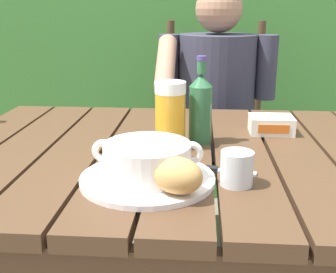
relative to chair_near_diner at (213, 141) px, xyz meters
The scene contains 11 objects.
dining_table 0.92m from the chair_near_diner, 96.66° to the right, with size 1.28×0.91×0.76m.
chair_near_diner is the anchor object (origin of this frame).
person_eating 0.29m from the chair_near_diner, 90.83° to the right, with size 0.48×0.47×1.21m.
serving_plate 1.16m from the chair_near_diner, 99.00° to the right, with size 0.29×0.29×0.01m.
soup_bowl 1.17m from the chair_near_diner, 99.00° to the right, with size 0.23×0.18×0.08m.
bread_roll 1.24m from the chair_near_diner, 95.23° to the right, with size 0.13×0.12×0.07m.
beer_glass 0.96m from the chair_near_diner, 99.35° to the right, with size 0.08×0.08×0.17m.
beer_bottle 0.91m from the chair_near_diner, 94.59° to the right, with size 0.06×0.06×0.23m.
water_glass_small 1.16m from the chair_near_diner, 89.51° to the right, with size 0.07×0.07×0.07m.
butter_tub 0.79m from the chair_near_diner, 79.11° to the right, with size 0.12×0.10×0.05m.
table_knife 1.08m from the chair_near_diner, 91.59° to the right, with size 0.15×0.05×0.01m.
Camera 1 is at (0.03, -1.06, 1.11)m, focal length 45.67 mm.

